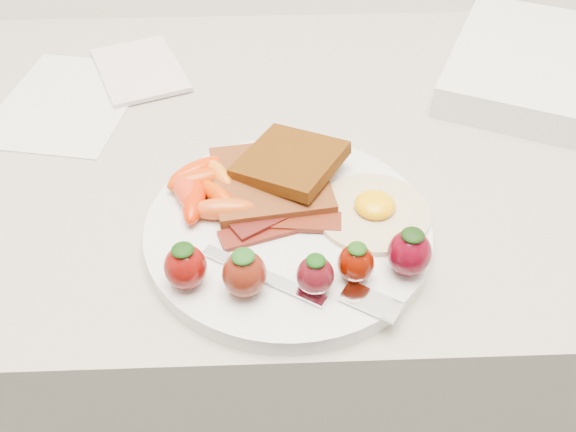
{
  "coord_description": "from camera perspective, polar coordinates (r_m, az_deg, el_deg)",
  "views": [
    {
      "loc": [
        -0.04,
        1.11,
        1.34
      ],
      "look_at": [
        -0.02,
        1.54,
        0.93
      ],
      "focal_mm": 40.0,
      "sensor_mm": 36.0,
      "label": 1
    }
  ],
  "objects": [
    {
      "name": "plate",
      "position": [
        0.61,
        -0.0,
        -1.29
      ],
      "size": [
        0.27,
        0.27,
        0.02
      ],
      "primitive_type": "cylinder",
      "color": "silver",
      "rests_on": "counter"
    },
    {
      "name": "fork",
      "position": [
        0.55,
        2.05,
        -6.3
      ],
      "size": [
        0.17,
        0.09,
        0.0
      ],
      "color": "silver",
      "rests_on": "plate"
    },
    {
      "name": "counter",
      "position": [
        1.07,
        1.01,
        -12.74
      ],
      "size": [
        2.0,
        0.6,
        0.9
      ],
      "primitive_type": "cube",
      "color": "gray",
      "rests_on": "ground"
    },
    {
      "name": "notepad",
      "position": [
        0.87,
        -13.04,
        12.56
      ],
      "size": [
        0.14,
        0.17,
        0.01
      ],
      "primitive_type": "cube",
      "rotation": [
        0.0,
        0.0,
        0.37
      ],
      "color": "beige",
      "rests_on": "paper_sheet"
    },
    {
      "name": "bacon_strips",
      "position": [
        0.6,
        -0.72,
        -0.39
      ],
      "size": [
        0.12,
        0.08,
        0.01
      ],
      "color": "#450E09",
      "rests_on": "plate"
    },
    {
      "name": "strawberries",
      "position": [
        0.54,
        1.04,
        -4.39
      ],
      "size": [
        0.23,
        0.06,
        0.05
      ],
      "color": "#660905",
      "rests_on": "plate"
    },
    {
      "name": "baby_carrots",
      "position": [
        0.63,
        -7.52,
        2.34
      ],
      "size": [
        0.09,
        0.1,
        0.02
      ],
      "color": "#C43804",
      "rests_on": "plate"
    },
    {
      "name": "toast_upper",
      "position": [
        0.64,
        0.2,
        4.9
      ],
      "size": [
        0.13,
        0.13,
        0.02
      ],
      "primitive_type": "cube",
      "rotation": [
        0.0,
        -0.1,
        -0.56
      ],
      "color": "black",
      "rests_on": "toast_lower"
    },
    {
      "name": "toast_lower",
      "position": [
        0.64,
        -1.57,
        3.12
      ],
      "size": [
        0.13,
        0.13,
        0.01
      ],
      "primitive_type": "cube",
      "rotation": [
        0.0,
        0.0,
        0.14
      ],
      "color": "#45270F",
      "rests_on": "plate"
    },
    {
      "name": "paper_sheet",
      "position": [
        0.84,
        -19.01,
        9.57
      ],
      "size": [
        0.19,
        0.23,
        0.0
      ],
      "primitive_type": "cube",
      "rotation": [
        0.0,
        0.0,
        -0.19
      ],
      "color": "silver",
      "rests_on": "counter"
    },
    {
      "name": "fried_egg",
      "position": [
        0.61,
        7.59,
        0.49
      ],
      "size": [
        0.13,
        0.13,
        0.02
      ],
      "color": "silver",
      "rests_on": "plate"
    }
  ]
}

